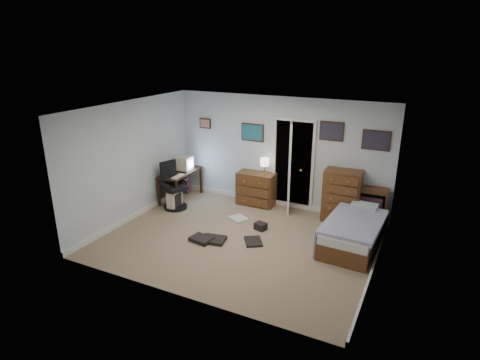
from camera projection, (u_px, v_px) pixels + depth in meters
name	position (u px, v px, depth m)	size (l,w,h in m)	color
floor	(239.00, 240.00, 7.70)	(5.00, 4.00, 0.02)	gray
computer_desk	(177.00, 178.00, 9.55)	(0.62, 1.23, 0.69)	black
crt_monitor	(184.00, 163.00, 9.53)	(0.38, 0.35, 0.33)	beige
keyboard	(178.00, 176.00, 9.09)	(0.14, 0.37, 0.02)	beige
pc_tower	(175.00, 200.00, 9.07)	(0.21, 0.40, 0.42)	beige
office_chair	(173.00, 190.00, 9.07)	(0.67, 0.67, 1.08)	black
media_stack	(186.00, 178.00, 9.96)	(0.16, 0.16, 0.78)	maroon
low_dresser	(256.00, 189.00, 9.26)	(0.86, 0.43, 0.77)	#56391B
table_lamp	(265.00, 163.00, 8.96)	(0.20, 0.20, 0.37)	gold
doorway	(297.00, 162.00, 9.14)	(0.96, 1.12, 2.05)	black
tall_dresser	(342.00, 196.00, 8.36)	(0.75, 0.44, 1.11)	#56391B
headboard_bookcase	(364.00, 204.00, 8.30)	(0.89, 0.27, 0.80)	#56391B
bed	(354.00, 231.00, 7.41)	(1.04, 1.83, 0.58)	#56391B
wall_posters	(304.00, 133.00, 8.56)	(4.38, 0.04, 0.60)	#331E11
floor_clutter	(227.00, 234.00, 7.83)	(1.37, 1.59, 0.14)	silver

